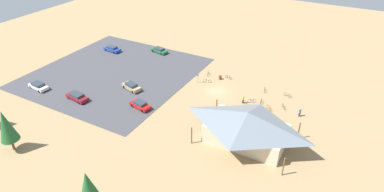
# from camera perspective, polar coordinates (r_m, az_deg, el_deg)

# --- Properties ---
(ground) EXTENTS (160.00, 160.00, 0.00)m
(ground) POSITION_cam_1_polar(r_m,az_deg,el_deg) (66.89, 4.48, 0.79)
(ground) COLOR #9E7F56
(ground) RESTS_ON ground
(parking_lot_asphalt) EXTENTS (34.18, 35.10, 0.05)m
(parking_lot_asphalt) POSITION_cam_1_polar(r_m,az_deg,el_deg) (76.27, -13.53, 4.05)
(parking_lot_asphalt) COLOR #424247
(parking_lot_asphalt) RESTS_ON ground
(bike_pavilion) EXTENTS (15.28, 9.96, 5.63)m
(bike_pavilion) POSITION_cam_1_polar(r_m,az_deg,el_deg) (52.33, 9.67, -5.14)
(bike_pavilion) COLOR beige
(bike_pavilion) RESTS_ON ground
(trash_bin) EXTENTS (0.60, 0.60, 0.90)m
(trash_bin) POSITION_cam_1_polar(r_m,az_deg,el_deg) (71.41, 5.03, 3.29)
(trash_bin) COLOR brown
(trash_bin) RESTS_ON ground
(lot_sign) EXTENTS (0.56, 0.08, 2.20)m
(lot_sign) POSITION_cam_1_polar(r_m,az_deg,el_deg) (69.29, 1.02, 3.38)
(lot_sign) COLOR #99999E
(lot_sign) RESTS_ON ground
(pine_mideast) EXTENTS (3.05, 3.05, 7.09)m
(pine_mideast) POSITION_cam_1_polar(r_m,az_deg,el_deg) (41.82, -17.87, -15.43)
(pine_mideast) COLOR brown
(pine_mideast) RESTS_ON ground
(pine_far_east) EXTENTS (2.80, 2.80, 7.31)m
(pine_far_east) POSITION_cam_1_polar(r_m,az_deg,el_deg) (56.51, -30.15, -4.62)
(pine_far_east) COLOR brown
(pine_far_east) RESTS_ON ground
(bicycle_teal_yard_left) EXTENTS (0.48, 1.80, 0.88)m
(bicycle_teal_yard_left) POSITION_cam_1_polar(r_m,az_deg,el_deg) (64.02, 12.17, -0.99)
(bicycle_teal_yard_left) COLOR black
(bicycle_teal_yard_left) RESTS_ON ground
(bicycle_green_near_sign) EXTENTS (1.71, 0.69, 0.83)m
(bicycle_green_near_sign) POSITION_cam_1_polar(r_m,az_deg,el_deg) (69.97, 2.72, 2.68)
(bicycle_green_near_sign) COLOR black
(bicycle_green_near_sign) RESTS_ON ground
(bicycle_black_edge_north) EXTENTS (1.69, 0.48, 0.79)m
(bicycle_black_edge_north) POSITION_cam_1_polar(r_m,az_deg,el_deg) (71.94, 6.46, 3.34)
(bicycle_black_edge_north) COLOR black
(bicycle_black_edge_north) RESTS_ON ground
(bicycle_red_front_row) EXTENTS (1.48, 0.93, 0.86)m
(bicycle_red_front_row) POSITION_cam_1_polar(r_m,az_deg,el_deg) (62.23, 9.73, -1.73)
(bicycle_red_front_row) COLOR black
(bicycle_red_front_row) RESTS_ON ground
(bicycle_white_lone_west) EXTENTS (0.66, 1.68, 0.85)m
(bicycle_white_lone_west) POSITION_cam_1_polar(r_m,az_deg,el_deg) (73.15, 2.88, 4.03)
(bicycle_white_lone_west) COLOR black
(bicycle_white_lone_west) RESTS_ON ground
(bicycle_silver_yard_front) EXTENTS (0.92, 1.46, 0.79)m
(bicycle_silver_yard_front) POSITION_cam_1_polar(r_m,az_deg,el_deg) (63.61, 15.94, -1.84)
(bicycle_silver_yard_front) COLOR black
(bicycle_silver_yard_front) RESTS_ON ground
(bicycle_orange_by_bin) EXTENTS (0.64, 1.72, 0.83)m
(bicycle_orange_by_bin) POSITION_cam_1_polar(r_m,az_deg,el_deg) (68.25, 12.76, 1.08)
(bicycle_orange_by_bin) COLOR black
(bicycle_orange_by_bin) RESTS_ON ground
(bicycle_purple_near_porch) EXTENTS (1.67, 0.56, 0.75)m
(bicycle_purple_near_porch) POSITION_cam_1_polar(r_m,az_deg,el_deg) (67.55, 16.59, 0.13)
(bicycle_purple_near_porch) COLOR black
(bicycle_purple_near_porch) RESTS_ON ground
(bicycle_yellow_yard_right) EXTENTS (1.27, 1.33, 0.90)m
(bicycle_yellow_yard_right) POSITION_cam_1_polar(r_m,az_deg,el_deg) (62.46, 13.48, -2.07)
(bicycle_yellow_yard_right) COLOR black
(bicycle_yellow_yard_right) RESTS_ON ground
(bicycle_blue_edge_south) EXTENTS (1.44, 1.01, 0.89)m
(bicycle_blue_edge_south) POSITION_cam_1_polar(r_m,az_deg,el_deg) (63.92, 10.57, -0.86)
(bicycle_blue_edge_south) COLOR black
(bicycle_blue_edge_south) RESTS_ON ground
(car_maroon_aisle_side) EXTENTS (4.97, 2.43, 1.40)m
(car_maroon_aisle_side) POSITION_cam_1_polar(r_m,az_deg,el_deg) (67.45, -19.72, -0.11)
(car_maroon_aisle_side) COLOR maroon
(car_maroon_aisle_side) RESTS_ON parking_lot_asphalt
(car_blue_near_entry) EXTENTS (4.84, 2.29, 1.39)m
(car_blue_near_entry) POSITION_cam_1_polar(r_m,az_deg,el_deg) (87.52, -13.98, 8.14)
(car_blue_near_entry) COLOR #1E42B2
(car_blue_near_entry) RESTS_ON parking_lot_asphalt
(car_tan_by_curb) EXTENTS (4.78, 2.94, 1.43)m
(car_tan_by_curb) POSITION_cam_1_polar(r_m,az_deg,el_deg) (68.19, -10.71, 1.68)
(car_tan_by_curb) COLOR tan
(car_tan_by_curb) RESTS_ON parking_lot_asphalt
(car_green_second_row) EXTENTS (4.86, 2.62, 1.27)m
(car_green_second_row) POSITION_cam_1_polar(r_m,az_deg,el_deg) (84.69, -5.83, 8.10)
(car_green_second_row) COLOR #1E6B3D
(car_green_second_row) RESTS_ON parking_lot_asphalt
(car_white_back_corner) EXTENTS (4.79, 2.38, 1.42)m
(car_white_back_corner) POSITION_cam_1_polar(r_m,az_deg,el_deg) (74.55, -25.62, 1.63)
(car_white_back_corner) COLOR white
(car_white_back_corner) RESTS_ON parking_lot_asphalt
(car_red_inner_stall) EXTENTS (4.49, 2.54, 1.39)m
(car_red_inner_stall) POSITION_cam_1_polar(r_m,az_deg,el_deg) (61.81, -9.19, -1.54)
(car_red_inner_stall) COLOR red
(car_red_inner_stall) RESTS_ON parking_lot_asphalt
(visitor_near_lot) EXTENTS (0.36, 0.36, 1.69)m
(visitor_near_lot) POSITION_cam_1_polar(r_m,az_deg,el_deg) (63.24, 9.07, -0.55)
(visitor_near_lot) COLOR #2D3347
(visitor_near_lot) RESTS_ON ground
(visitor_at_bikes) EXTENTS (0.36, 0.36, 1.70)m
(visitor_at_bikes) POSITION_cam_1_polar(r_m,az_deg,el_deg) (61.90, 18.60, -2.73)
(visitor_at_bikes) COLOR #2D3347
(visitor_at_bikes) RESTS_ON ground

